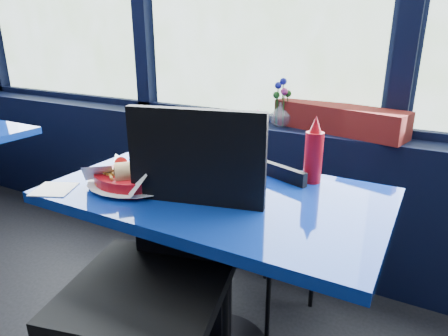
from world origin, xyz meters
TOP-DOWN VIEW (x-y plane):
  - window_sill at (0.00, 2.87)m, footprint 5.00×0.26m
  - near_table at (0.30, 2.00)m, footprint 1.20×0.70m
  - chair_near_front at (0.26, 1.74)m, footprint 0.59×0.59m
  - chair_near_back at (0.38, 2.33)m, footprint 0.47×0.47m
  - planter_box at (0.52, 2.88)m, footprint 0.70×0.33m
  - flower_vase at (0.21, 2.86)m, footprint 0.13×0.14m
  - food_basket at (0.01, 1.87)m, footprint 0.35×0.35m
  - ketchup_bottle at (0.58, 2.25)m, footprint 0.07×0.07m
  - soda_cup at (0.39, 2.11)m, footprint 0.09×0.09m
  - napkin at (-0.22, 1.72)m, footprint 0.18×0.18m

SIDE VIEW (x-z plane):
  - window_sill at x=0.00m, z-range 0.00..0.80m
  - chair_near_back at x=0.38m, z-range 0.06..0.86m
  - near_table at x=0.30m, z-range 0.19..0.94m
  - chair_near_front at x=0.26m, z-range 0.08..1.15m
  - napkin at x=-0.22m, z-range 0.75..0.75m
  - food_basket at x=0.01m, z-range 0.74..0.84m
  - soda_cup at x=0.39m, z-range 0.68..0.97m
  - ketchup_bottle at x=0.58m, z-range 0.73..0.99m
  - planter_box at x=0.52m, z-range 0.80..0.94m
  - flower_vase at x=0.21m, z-range 0.75..1.01m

